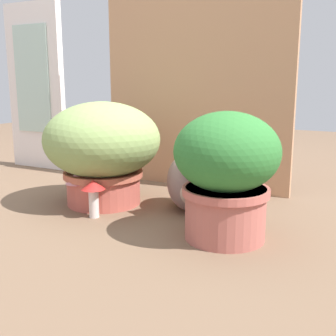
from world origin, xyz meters
TOP-DOWN VIEW (x-y plane):
  - ground_plane at (0.00, 0.00)m, footprint 6.00×6.00m
  - cardboard_backdrop at (0.06, 0.50)m, footprint 0.90×0.03m
  - window_panel_white at (-0.90, 0.48)m, footprint 0.37×0.05m
  - grass_planter at (-0.14, 0.06)m, footprint 0.46×0.46m
  - leafy_planter at (0.43, -0.08)m, footprint 0.33×0.33m
  - cat at (0.21, 0.13)m, footprint 0.28×0.38m
  - mushroom_ornament_red at (-0.07, -0.10)m, footprint 0.09×0.09m
  - mushroom_ornament_pink at (-0.18, -0.05)m, footprint 0.10×0.10m

SIDE VIEW (x-z plane):
  - ground_plane at x=0.00m, z-range 0.00..0.00m
  - mushroom_ornament_red at x=-0.07m, z-range 0.03..0.17m
  - mushroom_ornament_pink at x=-0.18m, z-range 0.03..0.19m
  - cat at x=0.21m, z-range -0.04..0.28m
  - leafy_planter at x=0.43m, z-range 0.02..0.42m
  - grass_planter at x=-0.14m, z-range 0.02..0.43m
  - window_panel_white at x=-0.90m, z-range 0.00..0.90m
  - cardboard_backdrop at x=0.06m, z-range 0.00..0.93m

